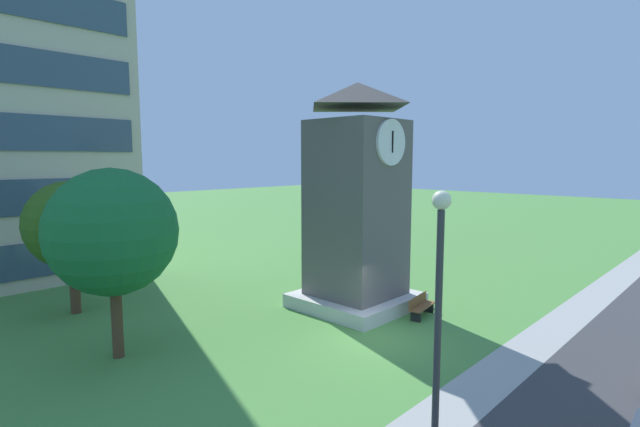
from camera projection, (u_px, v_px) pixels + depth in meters
ground_plane at (377, 341)px, 17.35m from camera, size 160.00×160.00×0.00m
kerb_strip at (491, 378)px, 14.38m from camera, size 120.00×1.60×0.01m
clock_tower at (357, 209)px, 20.93m from camera, size 4.71×4.71×9.99m
park_bench at (421, 306)px, 19.98m from camera, size 1.86×0.77×0.88m
street_lamp at (438, 313)px, 8.91m from camera, size 0.36×0.36×6.09m
tree_by_building at (71, 225)px, 20.06m from camera, size 3.77×3.77×5.79m
tree_streetside at (113, 232)px, 15.45m from camera, size 4.22×4.22×6.41m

